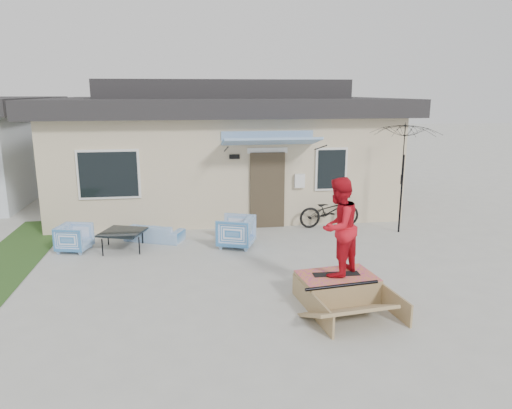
{
  "coord_description": "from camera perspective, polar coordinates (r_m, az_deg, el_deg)",
  "views": [
    {
      "loc": [
        -1.14,
        -8.22,
        3.71
      ],
      "look_at": [
        0.3,
        1.8,
        1.3
      ],
      "focal_mm": 33.44,
      "sensor_mm": 36.0,
      "label": 1
    }
  ],
  "objects": [
    {
      "name": "ground",
      "position": [
        9.09,
        -0.26,
        -10.7
      ],
      "size": [
        90.0,
        90.0,
        0.0
      ],
      "primitive_type": "plane",
      "color": "#A8A8A0",
      "rests_on": "ground"
    },
    {
      "name": "house",
      "position": [
        16.35,
        -4.17,
        7.14
      ],
      "size": [
        10.8,
        8.49,
        4.1
      ],
      "color": "#C8B692",
      "rests_on": "ground"
    },
    {
      "name": "loveseat",
      "position": [
        12.39,
        -12.06,
        -2.95
      ],
      "size": [
        1.52,
        0.96,
        0.57
      ],
      "primitive_type": "imported",
      "rotation": [
        0.0,
        0.0,
        2.75
      ],
      "color": "#2A6EB2",
      "rests_on": "ground"
    },
    {
      "name": "armchair_left",
      "position": [
        12.11,
        -20.9,
        -3.6
      ],
      "size": [
        0.8,
        0.83,
        0.71
      ],
      "primitive_type": "imported",
      "rotation": [
        0.0,
        0.0,
        1.32
      ],
      "color": "#2A6EB2",
      "rests_on": "ground"
    },
    {
      "name": "armchair_right",
      "position": [
        11.63,
        -2.42,
        -3.07
      ],
      "size": [
        1.0,
        1.03,
        0.84
      ],
      "primitive_type": "imported",
      "rotation": [
        0.0,
        0.0,
        -1.93
      ],
      "color": "#2A6EB2",
      "rests_on": "ground"
    },
    {
      "name": "coffee_table",
      "position": [
        11.89,
        -15.61,
        -4.15
      ],
      "size": [
        1.18,
        1.18,
        0.46
      ],
      "primitive_type": "cube",
      "rotation": [
        0.0,
        0.0,
        -0.32
      ],
      "color": "black",
      "rests_on": "ground"
    },
    {
      "name": "bicycle",
      "position": [
        13.43,
        8.79,
        -0.36
      ],
      "size": [
        1.77,
        0.72,
        1.11
      ],
      "primitive_type": "imported",
      "rotation": [
        0.0,
        0.0,
        1.64
      ],
      "color": "black",
      "rests_on": "ground"
    },
    {
      "name": "patio_umbrella",
      "position": [
        13.11,
        17.18,
        4.19
      ],
      "size": [
        1.92,
        1.79,
        2.2
      ],
      "color": "black",
      "rests_on": "ground"
    },
    {
      "name": "skate_ramp",
      "position": [
        8.94,
        9.64,
        -9.74
      ],
      "size": [
        1.57,
        1.96,
        0.45
      ],
      "primitive_type": null,
      "rotation": [
        0.0,
        0.0,
        0.13
      ],
      "color": "#94784E",
      "rests_on": "ground"
    },
    {
      "name": "skateboard",
      "position": [
        8.88,
        9.58,
        -8.14
      ],
      "size": [
        0.85,
        0.24,
        0.05
      ],
      "primitive_type": "cube",
      "rotation": [
        0.0,
        0.0,
        -0.03
      ],
      "color": "black",
      "rests_on": "skate_ramp"
    },
    {
      "name": "skater",
      "position": [
        8.59,
        9.82,
        -2.43
      ],
      "size": [
        1.1,
        1.08,
        1.78
      ],
      "primitive_type": "imported",
      "rotation": [
        0.0,
        0.0,
        3.88
      ],
      "color": "red",
      "rests_on": "skateboard"
    }
  ]
}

